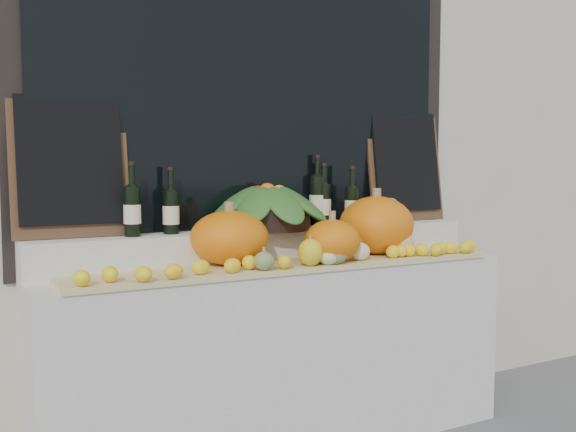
% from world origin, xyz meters
% --- Properties ---
extents(storefront_facade, '(7.00, 0.94, 4.50)m').
position_xyz_m(storefront_facade, '(0.00, 2.25, 2.25)').
color(storefront_facade, beige).
rests_on(storefront_facade, ground).
extents(display_sill, '(2.30, 0.55, 0.88)m').
position_xyz_m(display_sill, '(0.00, 1.52, 0.44)').
color(display_sill, silver).
rests_on(display_sill, ground).
extents(rear_tier, '(2.30, 0.25, 0.16)m').
position_xyz_m(rear_tier, '(0.00, 1.68, 0.96)').
color(rear_tier, silver).
rests_on(rear_tier, display_sill).
extents(straw_bedding, '(2.10, 0.32, 0.02)m').
position_xyz_m(straw_bedding, '(0.00, 1.40, 0.89)').
color(straw_bedding, tan).
rests_on(straw_bedding, display_sill).
extents(pumpkin_left, '(0.39, 0.39, 0.25)m').
position_xyz_m(pumpkin_left, '(-0.28, 1.49, 1.03)').
color(pumpkin_left, orange).
rests_on(pumpkin_left, straw_bedding).
extents(pumpkin_right, '(0.42, 0.42, 0.29)m').
position_xyz_m(pumpkin_right, '(0.53, 1.47, 1.05)').
color(pumpkin_right, orange).
rests_on(pumpkin_right, straw_bedding).
extents(pumpkin_center, '(0.28, 0.28, 0.20)m').
position_xyz_m(pumpkin_center, '(0.17, 1.34, 1.00)').
color(pumpkin_center, orange).
rests_on(pumpkin_center, straw_bedding).
extents(butternut_squash, '(0.13, 0.20, 0.28)m').
position_xyz_m(butternut_squash, '(0.60, 1.40, 1.03)').
color(butternut_squash, '#DFB483').
rests_on(butternut_squash, straw_bedding).
extents(decorative_gourds, '(0.62, 0.15, 0.15)m').
position_xyz_m(decorative_gourds, '(0.09, 1.29, 0.95)').
color(decorative_gourds, '#315B1B').
rests_on(decorative_gourds, straw_bedding).
extents(lemon_heap, '(2.20, 0.16, 0.06)m').
position_xyz_m(lemon_heap, '(0.00, 1.29, 0.94)').
color(lemon_heap, yellow).
rests_on(lemon_heap, straw_bedding).
extents(produce_bowl, '(0.65, 0.65, 0.24)m').
position_xyz_m(produce_bowl, '(-0.00, 1.66, 1.15)').
color(produce_bowl, black).
rests_on(produce_bowl, rear_tier).
extents(wine_bottle_far_left, '(0.08, 0.08, 0.33)m').
position_xyz_m(wine_bottle_far_left, '(-0.68, 1.65, 1.16)').
color(wine_bottle_far_left, black).
rests_on(wine_bottle_far_left, rear_tier).
extents(wine_bottle_near_left, '(0.08, 0.08, 0.31)m').
position_xyz_m(wine_bottle_near_left, '(-0.49, 1.68, 1.14)').
color(wine_bottle_near_left, black).
rests_on(wine_bottle_near_left, rear_tier).
extents(wine_bottle_tall, '(0.08, 0.08, 0.37)m').
position_xyz_m(wine_bottle_tall, '(0.32, 1.72, 1.17)').
color(wine_bottle_tall, black).
rests_on(wine_bottle_tall, rear_tier).
extents(wine_bottle_near_right, '(0.08, 0.08, 0.33)m').
position_xyz_m(wine_bottle_near_right, '(0.36, 1.71, 1.15)').
color(wine_bottle_near_right, black).
rests_on(wine_bottle_near_right, rear_tier).
extents(wine_bottle_far_right, '(0.08, 0.08, 0.31)m').
position_xyz_m(wine_bottle_far_right, '(0.49, 1.65, 1.14)').
color(wine_bottle_far_right, black).
rests_on(wine_bottle_far_right, rear_tier).
extents(chalkboard_left, '(0.50, 0.12, 0.62)m').
position_xyz_m(chalkboard_left, '(-0.92, 1.74, 1.36)').
color(chalkboard_left, '#4C331E').
rests_on(chalkboard_left, rear_tier).
extents(chalkboard_right, '(0.50, 0.12, 0.62)m').
position_xyz_m(chalkboard_right, '(0.92, 1.74, 1.36)').
color(chalkboard_right, '#4C331E').
rests_on(chalkboard_right, rear_tier).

